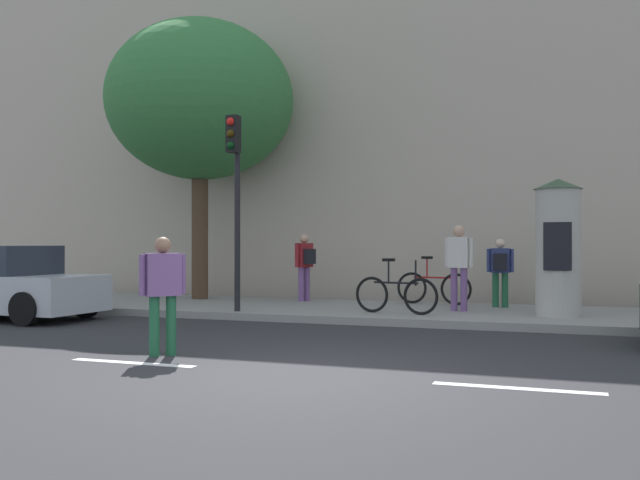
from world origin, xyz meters
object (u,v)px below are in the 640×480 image
object	(u,v)px
street_tree	(200,101)
pedestrian_with_backpack	(163,286)
pedestrian_near_pole	(459,261)
bicycle_upright	(396,294)
pedestrian_in_dark_shirt	(305,261)
poster_column	(558,246)
pedestrian_with_bag	(500,267)
bicycle_leaning	(434,287)
traffic_light	(235,179)

from	to	relation	value
street_tree	pedestrian_with_backpack	xyz separation A→B (m)	(3.52, -7.31, -4.13)
pedestrian_near_pole	bicycle_upright	xyz separation A→B (m)	(-1.09, -0.95, -0.65)
pedestrian_in_dark_shirt	pedestrian_near_pole	distance (m)	4.06
pedestrian_in_dark_shirt	pedestrian_near_pole	size ratio (longest dim) A/B	0.92
poster_column	pedestrian_with_bag	distance (m)	2.01
poster_column	street_tree	distance (m)	9.37
poster_column	bicycle_upright	distance (m)	3.22
bicycle_upright	pedestrian_near_pole	bearing A→B (deg)	40.98
pedestrian_with_backpack	bicycle_leaning	world-z (taller)	pedestrian_with_backpack
street_tree	bicycle_leaning	world-z (taller)	street_tree
pedestrian_with_backpack	pedestrian_with_bag	bearing A→B (deg)	62.93
poster_column	pedestrian_with_backpack	world-z (taller)	poster_column
street_tree	pedestrian_near_pole	size ratio (longest dim) A/B	3.95
traffic_light	poster_column	world-z (taller)	traffic_light
pedestrian_near_pole	pedestrian_with_bag	size ratio (longest dim) A/B	1.19
traffic_light	pedestrian_with_bag	size ratio (longest dim) A/B	2.68
pedestrian_with_backpack	pedestrian_near_pole	world-z (taller)	pedestrian_near_pole
traffic_light	pedestrian_in_dark_shirt	xyz separation A→B (m)	(0.41, 2.90, -1.74)
traffic_light	pedestrian_with_bag	distance (m)	6.00
pedestrian_with_backpack	pedestrian_in_dark_shirt	size ratio (longest dim) A/B	1.01
traffic_light	pedestrian_in_dark_shirt	world-z (taller)	traffic_light
traffic_light	pedestrian_near_pole	xyz separation A→B (m)	(4.27, 1.65, -1.66)
poster_column	pedestrian_near_pole	xyz separation A→B (m)	(-1.94, 0.36, -0.30)
poster_column	bicycle_leaning	bearing A→B (deg)	146.90
street_tree	pedestrian_near_pole	bearing A→B (deg)	-9.20
street_tree	pedestrian_near_pole	world-z (taller)	street_tree
bicycle_leaning	bicycle_upright	world-z (taller)	same
traffic_light	pedestrian_with_backpack	world-z (taller)	traffic_light
pedestrian_with_backpack	street_tree	bearing A→B (deg)	115.69
pedestrian_with_bag	bicycle_leaning	size ratio (longest dim) A/B	0.84
traffic_light	bicycle_leaning	distance (m)	5.18
pedestrian_in_dark_shirt	pedestrian_with_bag	bearing A→B (deg)	-1.17
pedestrian_in_dark_shirt	poster_column	bearing A→B (deg)	-15.58
pedestrian_near_pole	bicycle_leaning	world-z (taller)	pedestrian_near_pole
pedestrian_in_dark_shirt	bicycle_leaning	size ratio (longest dim) A/B	0.92
street_tree	pedestrian_in_dark_shirt	world-z (taller)	street_tree
traffic_light	bicycle_upright	distance (m)	3.99
pedestrian_near_pole	bicycle_upright	world-z (taller)	pedestrian_near_pole
traffic_light	bicycle_leaning	size ratio (longest dim) A/B	2.26
traffic_light	pedestrian_with_bag	bearing A→B (deg)	29.41
traffic_light	bicycle_leaning	world-z (taller)	traffic_light
bicycle_leaning	bicycle_upright	distance (m)	2.38
traffic_light	bicycle_leaning	bearing A→B (deg)	41.34
poster_column	pedestrian_with_backpack	distance (m)	7.75
street_tree	pedestrian_with_bag	distance (m)	8.36
pedestrian_in_dark_shirt	bicycle_upright	xyz separation A→B (m)	(2.77, -2.20, -0.56)
street_tree	bicycle_upright	xyz separation A→B (m)	(5.50, -2.02, -4.56)
bicycle_leaning	poster_column	bearing A→B (deg)	-33.10
pedestrian_with_backpack	pedestrian_with_bag	xyz separation A→B (m)	(3.78, 7.41, 0.06)
street_tree	pedestrian_with_bag	xyz separation A→B (m)	(7.30, 0.09, -4.07)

